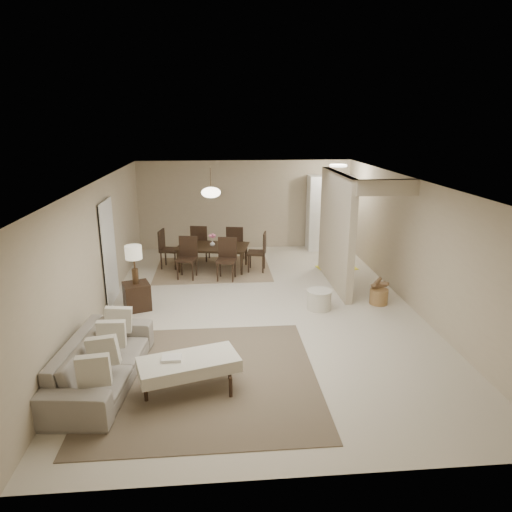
{
  "coord_description": "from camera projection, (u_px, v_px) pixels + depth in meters",
  "views": [
    {
      "loc": [
        -0.79,
        -8.33,
        3.56
      ],
      "look_at": [
        -0.07,
        0.07,
        1.05
      ],
      "focal_mm": 32.0,
      "sensor_mm": 36.0,
      "label": 1
    }
  ],
  "objects": [
    {
      "name": "floor",
      "position": [
        260.0,
        308.0,
        9.03
      ],
      "size": [
        9.0,
        9.0,
        0.0
      ],
      "primitive_type": "plane",
      "color": "beige",
      "rests_on": "ground"
    },
    {
      "name": "ceiling",
      "position": [
        260.0,
        181.0,
        8.32
      ],
      "size": [
        9.0,
        9.0,
        0.0
      ],
      "primitive_type": "plane",
      "rotation": [
        3.14,
        0.0,
        0.0
      ],
      "color": "white",
      "rests_on": "back_wall"
    },
    {
      "name": "back_wall",
      "position": [
        245.0,
        205.0,
        12.97
      ],
      "size": [
        6.0,
        0.0,
        6.0
      ],
      "primitive_type": "plane",
      "rotation": [
        1.57,
        0.0,
        0.0
      ],
      "color": "#B8A78B",
      "rests_on": "floor"
    },
    {
      "name": "left_wall",
      "position": [
        99.0,
        251.0,
        8.43
      ],
      "size": [
        0.0,
        9.0,
        9.0
      ],
      "primitive_type": "plane",
      "rotation": [
        1.57,
        0.0,
        1.57
      ],
      "color": "#B8A78B",
      "rests_on": "floor"
    },
    {
      "name": "right_wall",
      "position": [
        412.0,
        243.0,
        8.92
      ],
      "size": [
        0.0,
        9.0,
        9.0
      ],
      "primitive_type": "plane",
      "rotation": [
        1.57,
        0.0,
        -1.57
      ],
      "color": "#B8A78B",
      "rests_on": "floor"
    },
    {
      "name": "partition",
      "position": [
        336.0,
        230.0,
        10.02
      ],
      "size": [
        0.15,
        2.5,
        2.5
      ],
      "primitive_type": "cube",
      "color": "#B8A78B",
      "rests_on": "floor"
    },
    {
      "name": "doorway",
      "position": [
        109.0,
        253.0,
        9.07
      ],
      "size": [
        0.04,
        0.9,
        2.04
      ],
      "primitive_type": "cube",
      "color": "black",
      "rests_on": "floor"
    },
    {
      "name": "pantry_cabinet",
      "position": [
        329.0,
        213.0,
        12.89
      ],
      "size": [
        1.2,
        0.55,
        2.1
      ],
      "primitive_type": "cube",
      "color": "white",
      "rests_on": "floor"
    },
    {
      "name": "flush_light",
      "position": [
        338.0,
        166.0,
        11.58
      ],
      "size": [
        0.44,
        0.44,
        0.05
      ],
      "primitive_type": "cylinder",
      "color": "white",
      "rests_on": "ceiling"
    },
    {
      "name": "living_rug",
      "position": [
        205.0,
        377.0,
        6.58
      ],
      "size": [
        3.2,
        3.2,
        0.01
      ],
      "primitive_type": "cube",
      "color": "brown",
      "rests_on": "floor"
    },
    {
      "name": "sofa",
      "position": [
        102.0,
        361.0,
        6.37
      ],
      "size": [
        2.37,
        1.14,
        0.67
      ],
      "primitive_type": "imported",
      "rotation": [
        0.0,
        0.0,
        1.46
      ],
      "color": "gray",
      "rests_on": "floor"
    },
    {
      "name": "ottoman_bench",
      "position": [
        189.0,
        365.0,
        6.17
      ],
      "size": [
        1.45,
        0.96,
        0.48
      ],
      "rotation": [
        0.0,
        0.0,
        0.28
      ],
      "color": "beige",
      "rests_on": "living_rug"
    },
    {
      "name": "side_table",
      "position": [
        137.0,
        296.0,
        8.91
      ],
      "size": [
        0.61,
        0.61,
        0.53
      ],
      "primitive_type": "cube",
      "rotation": [
        0.0,
        0.0,
        0.34
      ],
      "color": "black",
      "rests_on": "floor"
    },
    {
      "name": "table_lamp",
      "position": [
        134.0,
        256.0,
        8.67
      ],
      "size": [
        0.32,
        0.32,
        0.76
      ],
      "color": "#4B3520",
      "rests_on": "side_table"
    },
    {
      "name": "round_pouf",
      "position": [
        319.0,
        300.0,
        8.93
      ],
      "size": [
        0.49,
        0.49,
        0.38
      ],
      "primitive_type": "cylinder",
      "color": "beige",
      "rests_on": "floor"
    },
    {
      "name": "wicker_basket",
      "position": [
        379.0,
        296.0,
        9.19
      ],
      "size": [
        0.37,
        0.37,
        0.31
      ],
      "primitive_type": "cylinder",
      "rotation": [
        0.0,
        0.0,
        0.02
      ],
      "color": "brown",
      "rests_on": "floor"
    },
    {
      "name": "dining_rug",
      "position": [
        213.0,
        269.0,
        11.35
      ],
      "size": [
        2.8,
        2.1,
        0.01
      ],
      "primitive_type": "cube",
      "color": "#7C654D",
      "rests_on": "floor"
    },
    {
      "name": "dining_table",
      "position": [
        213.0,
        258.0,
        11.27
      ],
      "size": [
        1.87,
        1.27,
        0.6
      ],
      "primitive_type": "imported",
      "rotation": [
        0.0,
        0.0,
        -0.2
      ],
      "color": "black",
      "rests_on": "dining_rug"
    },
    {
      "name": "dining_chairs",
      "position": [
        213.0,
        251.0,
        11.21
      ],
      "size": [
        2.64,
        2.12,
        0.97
      ],
      "color": "black",
      "rests_on": "dining_rug"
    },
    {
      "name": "vase",
      "position": [
        212.0,
        243.0,
        11.16
      ],
      "size": [
        0.17,
        0.17,
        0.13
      ],
      "primitive_type": "imported",
      "rotation": [
        0.0,
        0.0,
        -0.43
      ],
      "color": "white",
      "rests_on": "dining_table"
    },
    {
      "name": "yellow_mat",
      "position": [
        337.0,
        268.0,
        11.46
      ],
      "size": [
        1.04,
        0.76,
        0.01
      ],
      "primitive_type": "cube",
      "rotation": [
        0.0,
        0.0,
        0.21
      ],
      "color": "#FFF428",
      "rests_on": "floor"
    },
    {
      "name": "pendant_light",
      "position": [
        211.0,
        192.0,
        10.81
      ],
      "size": [
        0.46,
        0.46,
        0.71
      ],
      "color": "#4B3520",
      "rests_on": "ceiling"
    }
  ]
}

